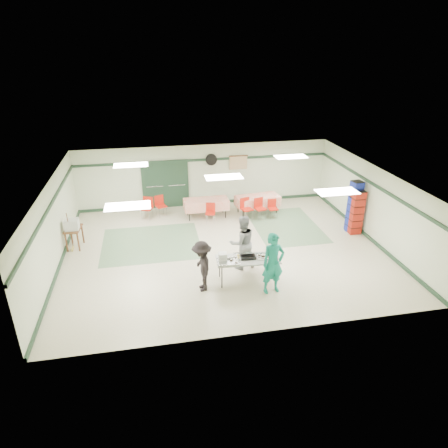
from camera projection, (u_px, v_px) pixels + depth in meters
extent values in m
plane|color=beige|center=(224.00, 250.00, 14.08)|extent=(11.00, 11.00, 0.00)
plane|color=white|center=(224.00, 176.00, 12.96)|extent=(11.00, 11.00, 0.00)
plane|color=beige|center=(205.00, 175.00, 17.54)|extent=(11.00, 0.00, 11.00)
plane|color=beige|center=(259.00, 287.00, 9.49)|extent=(11.00, 0.00, 11.00)
plane|color=beige|center=(53.00, 227.00, 12.57)|extent=(0.00, 9.00, 9.00)
plane|color=beige|center=(373.00, 203.00, 14.46)|extent=(0.00, 9.00, 9.00)
cube|color=#1E3726|center=(204.00, 160.00, 17.22)|extent=(11.00, 0.06, 0.10)
cube|color=#1E3726|center=(205.00, 203.00, 18.05)|extent=(11.00, 0.06, 0.12)
cube|color=#1E3726|center=(50.00, 207.00, 12.29)|extent=(0.06, 9.00, 0.10)
cube|color=#1E3726|center=(61.00, 263.00, 13.11)|extent=(0.06, 9.00, 0.12)
cube|color=#1E3726|center=(375.00, 185.00, 14.16)|extent=(0.06, 9.00, 0.10)
cube|color=#1E3726|center=(366.00, 235.00, 14.99)|extent=(0.06, 9.00, 0.12)
cube|color=slate|center=(151.00, 243.00, 14.54)|extent=(3.50, 3.00, 0.01)
cube|color=slate|center=(286.00, 226.00, 15.89)|extent=(2.50, 3.50, 0.01)
cube|color=gray|center=(155.00, 185.00, 17.23)|extent=(0.90, 0.06, 2.10)
cube|color=gray|center=(177.00, 184.00, 17.39)|extent=(0.90, 0.06, 2.10)
cube|color=#1E3726|center=(166.00, 185.00, 17.29)|extent=(2.00, 0.03, 2.15)
cylinder|color=black|center=(211.00, 160.00, 17.25)|extent=(0.50, 0.10, 0.50)
cube|color=#DAB688|center=(238.00, 163.00, 17.53)|extent=(0.80, 0.02, 0.60)
cube|color=#9E9E9A|center=(248.00, 259.00, 11.96)|extent=(1.95, 0.89, 0.04)
cylinder|color=black|center=(222.00, 277.00, 11.75)|extent=(0.04, 0.04, 0.72)
cylinder|color=black|center=(276.00, 274.00, 11.94)|extent=(0.04, 0.04, 0.72)
cylinder|color=black|center=(220.00, 267.00, 12.31)|extent=(0.04, 0.04, 0.72)
cylinder|color=black|center=(272.00, 263.00, 12.49)|extent=(0.04, 0.04, 0.72)
cube|color=silver|center=(266.00, 257.00, 12.05)|extent=(0.61, 0.48, 0.02)
cube|color=silver|center=(244.00, 256.00, 12.06)|extent=(0.61, 0.48, 0.02)
cube|color=silver|center=(228.00, 262.00, 11.76)|extent=(0.65, 0.51, 0.02)
cube|color=black|center=(248.00, 257.00, 11.97)|extent=(0.46, 0.31, 0.08)
cube|color=white|center=(223.00, 257.00, 11.83)|extent=(0.27, 0.25, 0.23)
imported|color=#138471|center=(273.00, 263.00, 11.36)|extent=(0.73, 0.54, 1.86)
imported|color=gray|center=(242.00, 242.00, 12.63)|extent=(0.99, 0.84, 1.79)
imported|color=black|center=(202.00, 266.00, 11.51)|extent=(0.63, 1.03, 1.56)
cube|color=red|center=(258.00, 197.00, 16.84)|extent=(1.91, 1.01, 0.05)
cube|color=red|center=(258.00, 201.00, 16.91)|extent=(1.91, 1.03, 0.40)
cylinder|color=black|center=(243.00, 210.00, 16.52)|extent=(0.04, 0.04, 0.72)
cylinder|color=black|center=(277.00, 205.00, 16.94)|extent=(0.04, 0.04, 0.72)
cylinder|color=black|center=(238.00, 204.00, 17.04)|extent=(0.04, 0.04, 0.72)
cylinder|color=black|center=(271.00, 200.00, 17.47)|extent=(0.04, 0.04, 0.72)
cube|color=red|center=(206.00, 200.00, 16.46)|extent=(1.84, 0.83, 0.05)
cube|color=red|center=(206.00, 204.00, 16.54)|extent=(1.84, 0.85, 0.40)
cylinder|color=black|center=(189.00, 213.00, 16.20)|extent=(0.04, 0.04, 0.72)
cylinder|color=black|center=(226.00, 210.00, 16.49)|extent=(0.04, 0.04, 0.72)
cylinder|color=black|center=(187.00, 207.00, 16.74)|extent=(0.04, 0.04, 0.72)
cylinder|color=black|center=(223.00, 205.00, 17.03)|extent=(0.04, 0.04, 0.72)
cube|color=red|center=(260.00, 209.00, 16.37)|extent=(0.50, 0.50, 0.04)
cube|color=red|center=(258.00, 202.00, 16.43)|extent=(0.40, 0.15, 0.41)
cylinder|color=silver|center=(259.00, 216.00, 16.27)|extent=(0.02, 0.02, 0.43)
cylinder|color=silver|center=(266.00, 215.00, 16.40)|extent=(0.02, 0.02, 0.43)
cylinder|color=silver|center=(255.00, 213.00, 16.53)|extent=(0.02, 0.02, 0.43)
cylinder|color=silver|center=(262.00, 212.00, 16.66)|extent=(0.02, 0.02, 0.43)
cube|color=red|center=(247.00, 209.00, 16.26)|extent=(0.54, 0.54, 0.04)
cube|color=red|center=(245.00, 202.00, 16.32)|extent=(0.42, 0.18, 0.43)
cylinder|color=silver|center=(246.00, 217.00, 16.15)|extent=(0.02, 0.02, 0.45)
cylinder|color=silver|center=(253.00, 215.00, 16.31)|extent=(0.02, 0.02, 0.45)
cylinder|color=silver|center=(241.00, 214.00, 16.42)|extent=(0.02, 0.02, 0.45)
cylinder|color=silver|center=(248.00, 213.00, 16.58)|extent=(0.02, 0.02, 0.45)
cube|color=red|center=(273.00, 209.00, 16.48)|extent=(0.39, 0.39, 0.04)
cube|color=red|center=(272.00, 203.00, 16.54)|extent=(0.37, 0.06, 0.37)
cylinder|color=silver|center=(271.00, 215.00, 16.40)|extent=(0.02, 0.02, 0.38)
cylinder|color=silver|center=(277.00, 214.00, 16.47)|extent=(0.02, 0.02, 0.38)
cylinder|color=silver|center=(268.00, 213.00, 16.66)|extent=(0.02, 0.02, 0.38)
cylinder|color=silver|center=(275.00, 212.00, 16.73)|extent=(0.02, 0.02, 0.38)
cube|color=red|center=(210.00, 213.00, 16.03)|extent=(0.45, 0.45, 0.04)
cube|color=red|center=(211.00, 207.00, 16.09)|extent=(0.38, 0.13, 0.38)
cylinder|color=silver|center=(206.00, 220.00, 15.98)|extent=(0.02, 0.02, 0.40)
cylinder|color=silver|center=(214.00, 220.00, 15.97)|extent=(0.02, 0.02, 0.40)
cylinder|color=silver|center=(207.00, 217.00, 16.26)|extent=(0.02, 0.02, 0.40)
cylinder|color=silver|center=(214.00, 217.00, 16.25)|extent=(0.02, 0.02, 0.40)
cube|color=red|center=(161.00, 206.00, 16.62)|extent=(0.53, 0.53, 0.04)
cube|color=red|center=(159.00, 200.00, 16.67)|extent=(0.39, 0.19, 0.41)
cylinder|color=silver|center=(159.00, 213.00, 16.51)|extent=(0.02, 0.02, 0.43)
cylinder|color=silver|center=(167.00, 212.00, 16.67)|extent=(0.02, 0.02, 0.43)
cylinder|color=silver|center=(156.00, 211.00, 16.76)|extent=(0.02, 0.02, 0.43)
cylinder|color=silver|center=(163.00, 209.00, 16.92)|extent=(0.02, 0.02, 0.43)
cube|color=red|center=(147.00, 209.00, 16.33)|extent=(0.56, 0.56, 0.04)
cube|color=red|center=(148.00, 202.00, 16.41)|extent=(0.41, 0.21, 0.42)
cylinder|color=silver|center=(142.00, 215.00, 16.32)|extent=(0.02, 0.02, 0.45)
cylinder|color=silver|center=(150.00, 216.00, 16.25)|extent=(0.02, 0.02, 0.45)
cylinder|color=silver|center=(145.00, 212.00, 16.62)|extent=(0.02, 0.02, 0.45)
cylinder|color=silver|center=(153.00, 213.00, 16.55)|extent=(0.02, 0.02, 0.45)
cube|color=navy|center=(354.00, 207.00, 15.10)|extent=(0.43, 0.43, 2.01)
cube|color=#A02010|center=(356.00, 212.00, 14.99)|extent=(0.44, 0.44, 1.71)
cube|color=navy|center=(355.00, 215.00, 15.11)|extent=(0.49, 0.49, 1.41)
cube|color=brown|center=(73.00, 229.00, 13.97)|extent=(0.58, 0.83, 0.05)
cube|color=brown|center=(66.00, 243.00, 13.81)|extent=(0.05, 0.05, 0.70)
cube|color=brown|center=(78.00, 242.00, 13.84)|extent=(0.05, 0.05, 0.70)
cube|color=brown|center=(71.00, 234.00, 14.40)|extent=(0.05, 0.05, 0.70)
cube|color=brown|center=(83.00, 234.00, 14.43)|extent=(0.05, 0.05, 0.70)
cube|color=#B8B9B4|center=(72.00, 224.00, 13.80)|extent=(0.46, 0.40, 0.36)
cylinder|color=brown|center=(70.00, 231.00, 13.79)|extent=(0.05, 0.23, 1.41)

